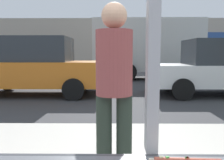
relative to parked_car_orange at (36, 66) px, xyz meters
name	(u,v)px	position (x,y,z in m)	size (l,w,h in m)	color
ground_plane	(119,89)	(2.72, 1.35, -0.93)	(60.00, 60.00, 0.00)	#38383A
building_facade_far	(116,44)	(2.72, 12.53, 1.17)	(28.00, 1.20, 4.21)	#A89E8E
parked_car_orange	(36,66)	(0.00, 0.00, 0.00)	(4.40, 2.02, 1.87)	orange
parked_car_white	(217,68)	(5.88, 0.00, -0.04)	(4.18, 1.98, 1.79)	silver
box_truck	(160,47)	(4.94, 4.83, 0.73)	(7.24, 2.44, 3.05)	beige
pedestrian	(114,84)	(2.55, -5.55, 0.16)	(0.32, 0.32, 1.63)	#242F26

